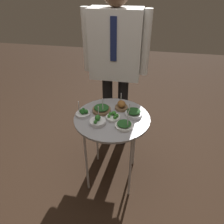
{
  "coord_description": "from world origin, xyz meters",
  "views": [
    {
      "loc": [
        0.26,
        -1.44,
        1.7
      ],
      "look_at": [
        0.0,
        0.0,
        0.74
      ],
      "focal_mm": 35.0,
      "sensor_mm": 36.0,
      "label": 1
    }
  ],
  "objects_px": {
    "bowl_broccoli_mid_left": "(113,117)",
    "bowl_spinach_far_rim": "(133,113)",
    "bowl_broccoli_front_left": "(98,121)",
    "bowl_broccoli_back_right": "(83,113)",
    "bowl_spinach_back_left": "(124,125)",
    "bowl_spinach_near_rim": "(102,109)",
    "waiter_figure": "(116,53)",
    "bowl_roast_front_right": "(121,106)",
    "serving_cart": "(112,123)"
  },
  "relations": [
    {
      "from": "bowl_broccoli_front_left",
      "to": "waiter_figure",
      "type": "height_order",
      "value": "waiter_figure"
    },
    {
      "from": "bowl_spinach_far_rim",
      "to": "bowl_broccoli_mid_left",
      "type": "bearing_deg",
      "value": -154.44
    },
    {
      "from": "bowl_spinach_back_left",
      "to": "bowl_spinach_far_rim",
      "type": "xyz_separation_m",
      "value": [
        0.05,
        0.17,
        0.01
      ]
    },
    {
      "from": "bowl_spinach_back_left",
      "to": "bowl_spinach_far_rim",
      "type": "height_order",
      "value": "bowl_spinach_back_left"
    },
    {
      "from": "bowl_broccoli_mid_left",
      "to": "waiter_figure",
      "type": "relative_size",
      "value": 0.07
    },
    {
      "from": "bowl_broccoli_mid_left",
      "to": "bowl_spinach_back_left",
      "type": "relative_size",
      "value": 0.7
    },
    {
      "from": "bowl_roast_front_right",
      "to": "waiter_figure",
      "type": "relative_size",
      "value": 0.08
    },
    {
      "from": "bowl_roast_front_right",
      "to": "bowl_broccoli_back_right",
      "type": "distance_m",
      "value": 0.33
    },
    {
      "from": "bowl_spinach_near_rim",
      "to": "bowl_roast_front_right",
      "type": "relative_size",
      "value": 1.16
    },
    {
      "from": "bowl_spinach_back_left",
      "to": "bowl_broccoli_front_left",
      "type": "relative_size",
      "value": 1.21
    },
    {
      "from": "bowl_spinach_back_left",
      "to": "bowl_roast_front_right",
      "type": "xyz_separation_m",
      "value": [
        -0.06,
        0.25,
        0.01
      ]
    },
    {
      "from": "serving_cart",
      "to": "bowl_spinach_back_left",
      "type": "bearing_deg",
      "value": -45.45
    },
    {
      "from": "bowl_spinach_near_rim",
      "to": "bowl_broccoli_front_left",
      "type": "bearing_deg",
      "value": -87.25
    },
    {
      "from": "serving_cart",
      "to": "bowl_broccoli_back_right",
      "type": "distance_m",
      "value": 0.25
    },
    {
      "from": "bowl_broccoli_front_left",
      "to": "bowl_spinach_back_left",
      "type": "bearing_deg",
      "value": -2.0
    },
    {
      "from": "bowl_broccoli_front_left",
      "to": "bowl_broccoli_back_right",
      "type": "relative_size",
      "value": 1.08
    },
    {
      "from": "bowl_broccoli_front_left",
      "to": "bowl_broccoli_back_right",
      "type": "height_order",
      "value": "bowl_broccoli_front_left"
    },
    {
      "from": "bowl_roast_front_right",
      "to": "waiter_figure",
      "type": "height_order",
      "value": "waiter_figure"
    },
    {
      "from": "bowl_roast_front_right",
      "to": "bowl_spinach_far_rim",
      "type": "xyz_separation_m",
      "value": [
        0.11,
        -0.09,
        -0.0
      ]
    },
    {
      "from": "bowl_broccoli_mid_left",
      "to": "bowl_spinach_back_left",
      "type": "distance_m",
      "value": 0.14
    },
    {
      "from": "bowl_spinach_near_rim",
      "to": "bowl_spinach_back_left",
      "type": "xyz_separation_m",
      "value": [
        0.22,
        -0.18,
        -0.0
      ]
    },
    {
      "from": "bowl_spinach_far_rim",
      "to": "bowl_broccoli_front_left",
      "type": "bearing_deg",
      "value": -148.47
    },
    {
      "from": "bowl_spinach_near_rim",
      "to": "waiter_figure",
      "type": "distance_m",
      "value": 0.56
    },
    {
      "from": "serving_cart",
      "to": "bowl_broccoli_front_left",
      "type": "height_order",
      "value": "bowl_broccoli_front_left"
    },
    {
      "from": "bowl_spinach_back_left",
      "to": "waiter_figure",
      "type": "xyz_separation_m",
      "value": [
        -0.17,
        0.63,
        0.34
      ]
    },
    {
      "from": "bowl_spinach_near_rim",
      "to": "bowl_broccoli_back_right",
      "type": "distance_m",
      "value": 0.16
    },
    {
      "from": "bowl_broccoli_mid_left",
      "to": "bowl_spinach_far_rim",
      "type": "height_order",
      "value": "bowl_spinach_far_rim"
    },
    {
      "from": "waiter_figure",
      "to": "bowl_broccoli_back_right",
      "type": "bearing_deg",
      "value": -108.66
    },
    {
      "from": "bowl_broccoli_back_right",
      "to": "bowl_broccoli_mid_left",
      "type": "bearing_deg",
      "value": -0.84
    },
    {
      "from": "bowl_broccoli_front_left",
      "to": "bowl_broccoli_mid_left",
      "type": "bearing_deg",
      "value": 39.06
    },
    {
      "from": "bowl_broccoli_mid_left",
      "to": "bowl_spinach_far_rim",
      "type": "xyz_separation_m",
      "value": [
        0.16,
        0.07,
        0.01
      ]
    },
    {
      "from": "bowl_broccoli_mid_left",
      "to": "bowl_spinach_back_left",
      "type": "xyz_separation_m",
      "value": [
        0.1,
        -0.09,
        0.0
      ]
    },
    {
      "from": "bowl_spinach_near_rim",
      "to": "bowl_roast_front_right",
      "type": "distance_m",
      "value": 0.17
    },
    {
      "from": "bowl_broccoli_front_left",
      "to": "bowl_broccoli_back_right",
      "type": "xyz_separation_m",
      "value": [
        -0.15,
        0.09,
        -0.01
      ]
    },
    {
      "from": "bowl_spinach_near_rim",
      "to": "bowl_broccoli_back_right",
      "type": "xyz_separation_m",
      "value": [
        -0.14,
        -0.09,
        -0.0
      ]
    },
    {
      "from": "bowl_spinach_near_rim",
      "to": "bowl_broccoli_front_left",
      "type": "xyz_separation_m",
      "value": [
        0.01,
        -0.18,
        0.0
      ]
    },
    {
      "from": "bowl_broccoli_mid_left",
      "to": "bowl_broccoli_back_right",
      "type": "bearing_deg",
      "value": 179.16
    },
    {
      "from": "bowl_broccoli_front_left",
      "to": "bowl_broccoli_back_right",
      "type": "distance_m",
      "value": 0.17
    },
    {
      "from": "bowl_broccoli_mid_left",
      "to": "waiter_figure",
      "type": "xyz_separation_m",
      "value": [
        -0.07,
        0.53,
        0.34
      ]
    },
    {
      "from": "serving_cart",
      "to": "bowl_roast_front_right",
      "type": "xyz_separation_m",
      "value": [
        0.06,
        0.14,
        0.09
      ]
    },
    {
      "from": "bowl_spinach_back_left",
      "to": "bowl_broccoli_back_right",
      "type": "relative_size",
      "value": 1.3
    },
    {
      "from": "bowl_broccoli_back_right",
      "to": "waiter_figure",
      "type": "relative_size",
      "value": 0.08
    },
    {
      "from": "serving_cart",
      "to": "bowl_spinach_near_rim",
      "type": "distance_m",
      "value": 0.15
    },
    {
      "from": "bowl_broccoli_mid_left",
      "to": "bowl_spinach_near_rim",
      "type": "bearing_deg",
      "value": 141.69
    },
    {
      "from": "bowl_roast_front_right",
      "to": "bowl_broccoli_front_left",
      "type": "height_order",
      "value": "bowl_broccoli_front_left"
    },
    {
      "from": "bowl_spinach_near_rim",
      "to": "waiter_figure",
      "type": "height_order",
      "value": "waiter_figure"
    },
    {
      "from": "bowl_spinach_far_rim",
      "to": "bowl_spinach_back_left",
      "type": "bearing_deg",
      "value": -107.88
    },
    {
      "from": "bowl_spinach_back_left",
      "to": "waiter_figure",
      "type": "bearing_deg",
      "value": 105.54
    },
    {
      "from": "bowl_broccoli_back_right",
      "to": "waiter_figure",
      "type": "bearing_deg",
      "value": 71.34
    },
    {
      "from": "bowl_spinach_far_rim",
      "to": "waiter_figure",
      "type": "relative_size",
      "value": 0.08
    }
  ]
}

